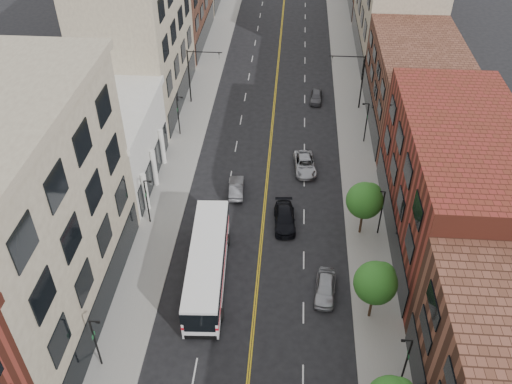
% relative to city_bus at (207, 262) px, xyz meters
% --- Properties ---
extents(sidewalk_left, '(4.00, 110.00, 0.15)m').
position_rel_city_bus_xyz_m(sidewalk_left, '(-5.71, 17.82, -1.90)').
color(sidewalk_left, gray).
rests_on(sidewalk_left, ground).
extents(sidewalk_right, '(4.00, 110.00, 0.15)m').
position_rel_city_bus_xyz_m(sidewalk_right, '(14.29, 17.82, -1.90)').
color(sidewalk_right, gray).
rests_on(sidewalk_right, ground).
extents(bldg_l_tanoffice, '(10.00, 22.00, 18.00)m').
position_rel_city_bus_xyz_m(bldg_l_tanoffice, '(-12.71, -4.18, 7.03)').
color(bldg_l_tanoffice, gray).
rests_on(bldg_l_tanoffice, ground).
extents(bldg_l_white, '(10.00, 14.00, 8.00)m').
position_rel_city_bus_xyz_m(bldg_l_white, '(-12.71, 13.82, 2.03)').
color(bldg_l_white, silver).
rests_on(bldg_l_white, ground).
extents(bldg_l_far_a, '(10.00, 20.00, 18.00)m').
position_rel_city_bus_xyz_m(bldg_l_far_a, '(-12.71, 30.82, 7.03)').
color(bldg_l_far_a, gray).
rests_on(bldg_l_far_a, ground).
extents(bldg_r_mid, '(10.00, 22.00, 12.00)m').
position_rel_city_bus_xyz_m(bldg_r_mid, '(21.29, 6.82, 4.03)').
color(bldg_r_mid, maroon).
rests_on(bldg_r_mid, ground).
extents(bldg_r_far_a, '(10.00, 20.00, 10.00)m').
position_rel_city_bus_xyz_m(bldg_r_far_a, '(21.29, 27.82, 3.03)').
color(bldg_r_far_a, brown).
rests_on(bldg_r_far_a, ground).
extents(bldg_r_far_b, '(10.00, 22.00, 14.00)m').
position_rel_city_bus_xyz_m(bldg_r_far_b, '(21.29, 48.82, 5.03)').
color(bldg_r_far_b, gray).
rests_on(bldg_r_far_b, ground).
extents(tree_r_2, '(3.40, 3.40, 5.59)m').
position_rel_city_bus_xyz_m(tree_r_2, '(13.68, -3.11, 2.16)').
color(tree_r_2, black).
rests_on(tree_r_2, sidewalk_right).
extents(tree_r_3, '(3.40, 3.40, 5.59)m').
position_rel_city_bus_xyz_m(tree_r_3, '(13.68, 6.89, 2.16)').
color(tree_r_3, black).
rests_on(tree_r_3, sidewalk_right).
extents(lamp_l_1, '(0.81, 0.55, 5.05)m').
position_rel_city_bus_xyz_m(lamp_l_1, '(-6.66, -9.18, 1.00)').
color(lamp_l_1, black).
rests_on(lamp_l_1, sidewalk_left).
extents(lamp_l_2, '(0.81, 0.55, 5.05)m').
position_rel_city_bus_xyz_m(lamp_l_2, '(-6.66, 6.82, 1.00)').
color(lamp_l_2, black).
rests_on(lamp_l_2, sidewalk_left).
extents(lamp_l_3, '(0.81, 0.55, 5.05)m').
position_rel_city_bus_xyz_m(lamp_l_3, '(-6.66, 22.82, 1.00)').
color(lamp_l_3, black).
rests_on(lamp_l_3, sidewalk_left).
extents(lamp_r_1, '(0.81, 0.55, 5.05)m').
position_rel_city_bus_xyz_m(lamp_r_1, '(15.25, -9.18, 1.00)').
color(lamp_r_1, black).
rests_on(lamp_r_1, sidewalk_right).
extents(lamp_r_2, '(0.81, 0.55, 5.05)m').
position_rel_city_bus_xyz_m(lamp_r_2, '(15.25, 6.82, 1.00)').
color(lamp_r_2, black).
rests_on(lamp_r_2, sidewalk_right).
extents(lamp_r_3, '(0.81, 0.55, 5.05)m').
position_rel_city_bus_xyz_m(lamp_r_3, '(15.25, 22.82, 1.00)').
color(lamp_r_3, black).
rests_on(lamp_r_3, sidewalk_right).
extents(signal_mast_left, '(4.49, 0.18, 7.20)m').
position_rel_city_bus_xyz_m(signal_mast_left, '(-5.97, 30.82, 2.67)').
color(signal_mast_left, black).
rests_on(signal_mast_left, sidewalk_left).
extents(signal_mast_right, '(4.49, 0.18, 7.20)m').
position_rel_city_bus_xyz_m(signal_mast_right, '(14.56, 30.82, 2.67)').
color(signal_mast_right, black).
rests_on(signal_mast_right, sidewalk_right).
extents(city_bus, '(3.71, 13.33, 3.39)m').
position_rel_city_bus_xyz_m(city_bus, '(0.00, 0.00, 0.00)').
color(city_bus, white).
rests_on(city_bus, ground).
extents(car_parked_far, '(2.14, 4.47, 1.47)m').
position_rel_city_bus_xyz_m(car_parked_far, '(10.09, -1.01, -1.24)').
color(car_parked_far, '#95969B').
rests_on(car_parked_far, ground).
extents(car_lane_behind, '(1.73, 4.21, 1.36)m').
position_rel_city_bus_xyz_m(car_lane_behind, '(1.22, 12.16, -1.29)').
color(car_lane_behind, '#55555A').
rests_on(car_lane_behind, ground).
extents(car_lane_a, '(2.38, 5.07, 1.43)m').
position_rel_city_bus_xyz_m(car_lane_a, '(6.39, 7.61, -1.26)').
color(car_lane_a, black).
rests_on(car_lane_a, ground).
extents(car_lane_b, '(2.85, 5.25, 1.40)m').
position_rel_city_bus_xyz_m(car_lane_b, '(8.31, 16.82, -1.27)').
color(car_lane_b, '#A1A3A9').
rests_on(car_lane_b, ground).
extents(car_lane_c, '(1.83, 3.94, 1.31)m').
position_rel_city_bus_xyz_m(car_lane_c, '(9.79, 32.41, -1.32)').
color(car_lane_c, '#4A4A4F').
rests_on(car_lane_c, ground).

